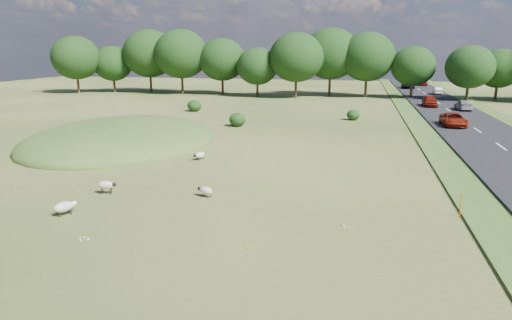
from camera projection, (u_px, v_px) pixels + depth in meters
The scene contains 16 objects.
ground at pixel (271, 132), 45.56m from camera, with size 160.00×160.00×0.00m, color #2E4816.
mound at pixel (122, 142), 40.52m from camera, with size 16.00×20.00×4.00m, color #33561E.
road at pixel (464, 122), 50.76m from camera, with size 8.00×150.00×0.25m, color black.
treeline at pixel (304, 58), 77.83m from camera, with size 96.28×14.66×11.70m.
shrubs at pixel (242, 112), 54.47m from camera, with size 22.37×12.25×1.52m.
marker_post at pixel (461, 206), 22.24m from camera, with size 0.06×0.06×1.20m, color #D8590C.
sheep_0 at pixel (199, 155), 33.85m from camera, with size 0.84×1.05×0.60m.
sheep_1 at pixel (64, 207), 22.58m from camera, with size 0.93×1.23×0.69m.
sheep_2 at pixel (106, 185), 25.88m from camera, with size 1.08×0.59×0.76m.
sheep_3 at pixel (205, 190), 25.37m from camera, with size 1.08×0.76×0.60m.
car_0 at pixel (437, 91), 80.48m from camera, with size 1.32×3.78×1.25m, color white.
car_1 at pixel (422, 83), 100.10m from camera, with size 1.83×4.50×1.30m, color maroon.
car_2 at pixel (464, 105), 59.94m from camera, with size 1.79×4.40×1.28m, color #989AA0.
car_3 at pixel (408, 85), 93.02m from camera, with size 2.37×5.15×1.43m, color black.
car_4 at pixel (430, 101), 63.58m from camera, with size 1.76×4.37×1.49m, color maroon.
car_7 at pixel (453, 120), 47.39m from camera, with size 2.21×4.80×1.33m, color maroon.
Camera 1 is at (8.31, -24.18, 8.03)m, focal length 32.00 mm.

